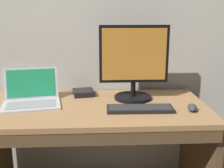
% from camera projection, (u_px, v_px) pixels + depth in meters
% --- Properties ---
extents(back_wall, '(4.38, 0.04, 2.62)m').
position_uv_depth(back_wall, '(95.00, 16.00, 2.01)').
color(back_wall, beige).
rests_on(back_wall, ground).
extents(desk, '(1.41, 0.70, 0.76)m').
position_uv_depth(desk, '(97.00, 138.00, 1.82)').
color(desk, '#A87A4C').
rests_on(desk, ground).
extents(laptop_silver, '(0.40, 0.36, 0.22)m').
position_uv_depth(laptop_silver, '(31.00, 96.00, 1.80)').
color(laptop_silver, silver).
rests_on(laptop_silver, desk).
extents(external_monitor, '(0.46, 0.25, 0.50)m').
position_uv_depth(external_monitor, '(134.00, 65.00, 1.85)').
color(external_monitor, black).
rests_on(external_monitor, desk).
extents(wired_keyboard, '(0.40, 0.14, 0.02)m').
position_uv_depth(wired_keyboard, '(140.00, 109.00, 1.69)').
color(wired_keyboard, black).
rests_on(wired_keyboard, desk).
extents(computer_mouse, '(0.08, 0.11, 0.04)m').
position_uv_depth(computer_mouse, '(192.00, 107.00, 1.68)').
color(computer_mouse, '#38383D').
rests_on(computer_mouse, desk).
extents(external_drive_box, '(0.17, 0.17, 0.04)m').
position_uv_depth(external_drive_box, '(84.00, 93.00, 1.99)').
color(external_drive_box, black).
rests_on(external_drive_box, desk).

